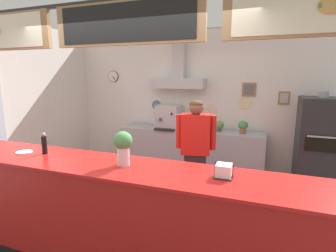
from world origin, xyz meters
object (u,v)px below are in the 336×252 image
Objects in this scene: shop_worker at (195,152)px; napkin_holder at (224,171)px; pizza_oven at (318,148)px; pepper_grinder at (44,143)px; potted_thyme at (219,125)px; basil_vase at (123,147)px; potted_rosemary at (243,126)px; potted_sage at (202,123)px; condiment_plate at (24,152)px; espresso_machine at (169,117)px.

shop_worker is 9.97× the size of napkin_holder.
pepper_grinder is at bearing -141.80° from pizza_oven.
potted_thyme is 0.85× the size of pepper_grinder.
potted_rosemary is at bearing 71.98° from basil_vase.
napkin_holder reaches higher than potted_sage.
napkin_holder is (-1.15, -2.49, 0.33)m from pizza_oven.
condiment_plate is (-2.26, -0.05, -0.05)m from napkin_holder.
napkin_holder is (2.00, -0.00, -0.07)m from pepper_grinder.
shop_worker is at bearing -146.89° from pizza_oven.
pizza_oven is 8.31× the size of potted_thyme.
potted_thyme is at bearing 168.85° from pizza_oven.
pepper_grinder is 0.72× the size of basil_vase.
pepper_grinder is 1.03m from basil_vase.
potted_thyme is at bearing 58.36° from condiment_plate.
potted_rosemary is at bearing 1.41° from espresso_machine.
basil_vase is at bearing -178.24° from napkin_holder.
potted_thyme is 2.86m from napkin_holder.
condiment_plate is at bearing -116.50° from potted_sage.
potted_thyme is at bearing 3.30° from espresso_machine.
espresso_machine is at bearing -66.80° from shop_worker.
napkin_holder is at bearing -61.13° from espresso_machine.
pizza_oven is 7.38× the size of potted_rosemary.
espresso_machine is (-0.92, 1.41, 0.25)m from shop_worker.
pizza_oven is at bearing 49.80° from basil_vase.
espresso_machine is 0.69m from potted_sage.
espresso_machine is 2.01× the size of potted_sage.
potted_thyme is at bearing -0.78° from potted_sage.
basil_vase is 2.09× the size of napkin_holder.
potted_rosemary is at bearing -2.89° from potted_thyme.
shop_worker is 6.61× the size of potted_sage.
pizza_oven is 3.49× the size of espresso_machine.
potted_thyme is (-0.45, 0.02, -0.02)m from potted_rosemary.
pizza_oven is 5.05× the size of basil_vase.
basil_vase reaches higher than espresso_machine.
pepper_grinder is at bearing -112.51° from potted_sage.
condiment_plate is (-3.42, -2.53, 0.28)m from pizza_oven.
napkin_holder reaches higher than condiment_plate.
potted_thyme is 2.89m from basil_vase.
pepper_grinder is 1.39× the size of condiment_plate.
condiment_plate is (-1.43, -2.86, 0.06)m from potted_sage.
basil_vase reaches higher than potted_thyme.
pepper_grinder is (-1.41, -1.34, 0.33)m from shop_worker.
pizza_oven is 7.00× the size of potted_sage.
napkin_holder is at bearing 1.76° from basil_vase.
potted_sage is at bearing -90.71° from shop_worker.
shop_worker reaches higher than potted_thyme.
potted_sage is at bearing 63.50° from condiment_plate.
shop_worker is 6.96× the size of potted_rosemary.
napkin_holder is at bearing -79.86° from potted_thyme.
pizza_oven is 4.03m from pepper_grinder.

